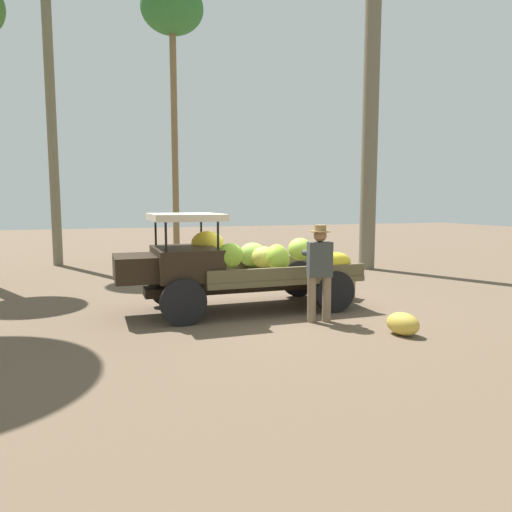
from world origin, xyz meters
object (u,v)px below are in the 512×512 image
at_px(loose_banana_bunch, 403,324).
at_px(wooden_crate, 342,289).
at_px(farmer, 320,267).
at_px(truck, 229,265).

bearing_deg(loose_banana_bunch, wooden_crate, -100.23).
relative_size(farmer, loose_banana_bunch, 3.03).
xyz_separation_m(farmer, loose_banana_bunch, (-0.85, 1.16, -0.76)).
xyz_separation_m(truck, loose_banana_bunch, (-2.06, 2.46, -0.69)).
distance_m(wooden_crate, loose_banana_bunch, 2.78).
distance_m(truck, wooden_crate, 2.65).
distance_m(farmer, loose_banana_bunch, 1.63).
relative_size(truck, loose_banana_bunch, 8.26).
distance_m(truck, loose_banana_bunch, 3.29).
distance_m(farmer, wooden_crate, 2.19).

